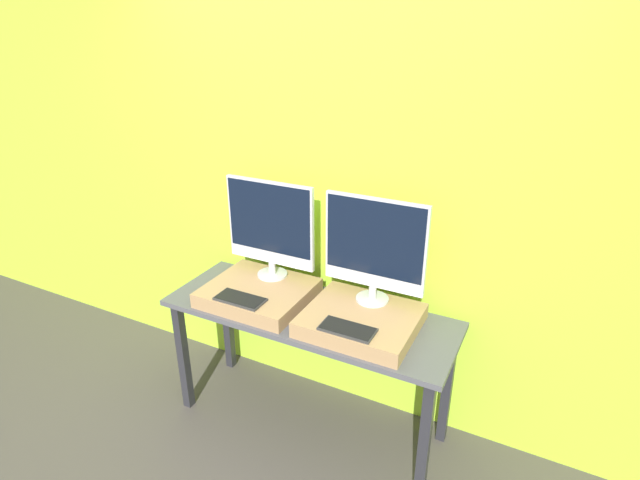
{
  "coord_description": "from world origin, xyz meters",
  "views": [
    {
      "loc": [
        1.09,
        -1.73,
        2.17
      ],
      "look_at": [
        0.0,
        0.41,
        1.12
      ],
      "focal_mm": 28.0,
      "sensor_mm": 36.0,
      "label": 1
    }
  ],
  "objects": [
    {
      "name": "wooden_riser_right",
      "position": [
        0.31,
        0.26,
        0.8
      ],
      "size": [
        0.55,
        0.49,
        0.08
      ],
      "color": "#99754C",
      "rests_on": "workbench"
    },
    {
      "name": "monitor_left",
      "position": [
        -0.31,
        0.41,
        1.14
      ],
      "size": [
        0.53,
        0.17,
        0.56
      ],
      "color": "#B2B2B7",
      "rests_on": "wooden_riser_left"
    },
    {
      "name": "wooden_riser_left",
      "position": [
        -0.31,
        0.26,
        0.8
      ],
      "size": [
        0.55,
        0.49,
        0.08
      ],
      "color": "#99754C",
      "rests_on": "workbench"
    },
    {
      "name": "keyboard_right",
      "position": [
        0.31,
        0.09,
        0.85
      ],
      "size": [
        0.26,
        0.13,
        0.01
      ],
      "color": "#2D2D2D",
      "rests_on": "wooden_riser_right"
    },
    {
      "name": "ground_plane",
      "position": [
        0.0,
        0.0,
        0.0
      ],
      "size": [
        12.0,
        12.0,
        0.0
      ],
      "primitive_type": "plane",
      "color": "#423D38"
    },
    {
      "name": "wall_back",
      "position": [
        0.0,
        0.63,
        1.3
      ],
      "size": [
        8.0,
        0.04,
        2.6
      ],
      "color": "#9ED12D",
      "rests_on": "ground_plane"
    },
    {
      "name": "keyboard_left",
      "position": [
        -0.31,
        0.09,
        0.85
      ],
      "size": [
        0.26,
        0.13,
        0.01
      ],
      "color": "#2D2D2D",
      "rests_on": "wooden_riser_left"
    },
    {
      "name": "monitor_right",
      "position": [
        0.31,
        0.41,
        1.14
      ],
      "size": [
        0.53,
        0.17,
        0.56
      ],
      "color": "#B2B2B7",
      "rests_on": "wooden_riser_right"
    },
    {
      "name": "workbench",
      "position": [
        0.0,
        0.28,
        0.66
      ],
      "size": [
        1.58,
        0.56,
        0.76
      ],
      "color": "#47474C",
      "rests_on": "ground_plane"
    }
  ]
}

